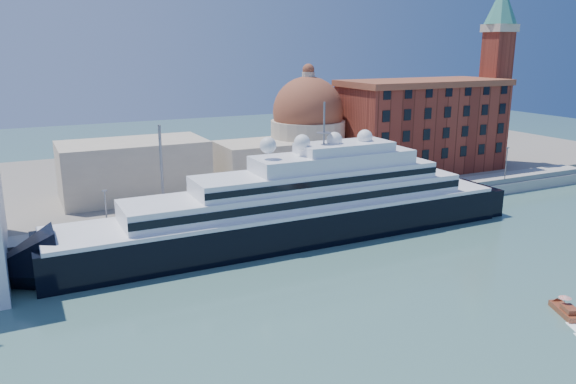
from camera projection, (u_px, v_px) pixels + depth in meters
ground at (364, 288)px, 79.65m from camera, size 400.00×400.00×0.00m
quay at (266, 217)px, 108.85m from camera, size 180.00×10.00×2.50m
land at (201, 176)px, 144.51m from camera, size 260.00×72.00×2.00m
quay_fence at (276, 214)px, 104.48m from camera, size 180.00×0.10×1.20m
superyacht at (278, 216)px, 97.26m from camera, size 94.23×13.06×28.16m
service_barge at (94, 268)px, 84.81m from camera, size 12.64×4.35×2.83m
water_taxi at (566, 310)px, 71.67m from camera, size 3.80×5.63×2.55m
warehouse at (422, 125)px, 143.60m from camera, size 43.00×19.00×23.25m
campanile at (497, 64)px, 150.12m from camera, size 8.40×8.40×47.00m
church at (249, 146)px, 129.75m from camera, size 66.00×18.00×25.50m
lamp_posts at (204, 182)px, 99.77m from camera, size 120.80×2.40×18.00m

